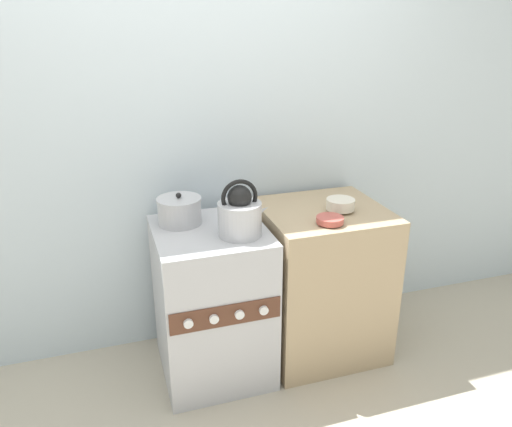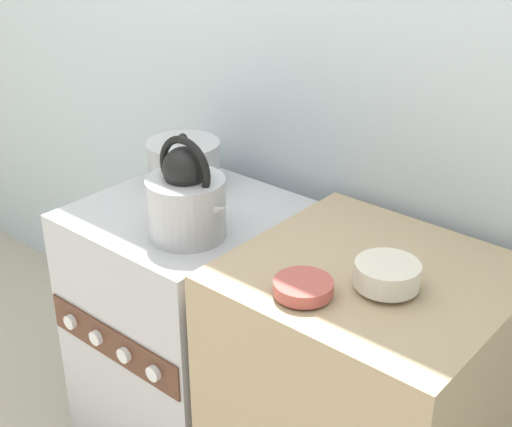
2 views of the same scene
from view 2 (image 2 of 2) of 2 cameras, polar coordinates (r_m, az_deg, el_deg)
name	(u,v)px [view 2 (image 2 of 2)]	position (r m, az deg, el deg)	size (l,w,h in m)	color
wall_back	(271,36)	(2.19, 1.22, 14.03)	(7.00, 0.06, 2.50)	silver
stove	(189,327)	(2.26, -5.37, -9.00)	(0.55, 0.60, 0.82)	#B2B2B7
counter	(361,410)	(1.96, 8.42, -15.29)	(0.64, 0.61, 0.85)	tan
kettle	(187,199)	(1.86, -5.57, 1.17)	(0.26, 0.21, 0.28)	#B2B2B7
cooking_pot	(184,163)	(2.19, -5.79, 4.05)	(0.22, 0.22, 0.16)	#B2B2B7
enamel_bowl	(387,275)	(1.62, 10.44, -4.84)	(0.15, 0.15, 0.07)	beige
small_ceramic_bowl	(303,287)	(1.59, 3.80, -5.91)	(0.14, 0.14, 0.04)	#B75147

